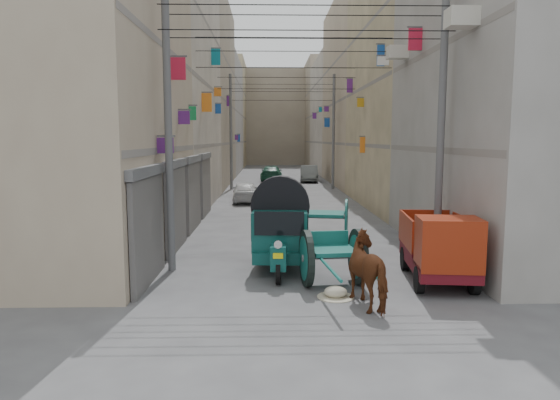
{
  "coord_description": "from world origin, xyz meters",
  "views": [
    {
      "loc": [
        -0.98,
        -7.24,
        3.52
      ],
      "look_at": [
        -0.66,
        6.5,
        1.84
      ],
      "focal_mm": 32.0,
      "sensor_mm": 36.0,
      "label": 1
    }
  ],
  "objects_px": {
    "tonga_cart": "(333,256)",
    "feed_sack": "(336,292)",
    "auto_rickshaw": "(280,228)",
    "distant_car_grey": "(309,174)",
    "mini_truck": "(441,251)",
    "distant_car_white": "(245,192)",
    "distant_car_green": "(271,173)",
    "second_cart": "(326,216)",
    "horse": "(373,270)"
  },
  "relations": [
    {
      "from": "auto_rickshaw",
      "to": "mini_truck",
      "type": "bearing_deg",
      "value": -18.9
    },
    {
      "from": "horse",
      "to": "distant_car_grey",
      "type": "bearing_deg",
      "value": -108.27
    },
    {
      "from": "mini_truck",
      "to": "distant_car_green",
      "type": "distance_m",
      "value": 31.22
    },
    {
      "from": "mini_truck",
      "to": "feed_sack",
      "type": "xyz_separation_m",
      "value": [
        -2.64,
        -0.87,
        -0.72
      ]
    },
    {
      "from": "horse",
      "to": "distant_car_grey",
      "type": "height_order",
      "value": "horse"
    },
    {
      "from": "tonga_cart",
      "to": "feed_sack",
      "type": "height_order",
      "value": "tonga_cart"
    },
    {
      "from": "auto_rickshaw",
      "to": "distant_car_grey",
      "type": "bearing_deg",
      "value": 87.12
    },
    {
      "from": "horse",
      "to": "distant_car_white",
      "type": "bearing_deg",
      "value": -94.84
    },
    {
      "from": "auto_rickshaw",
      "to": "distant_car_green",
      "type": "relative_size",
      "value": 0.65
    },
    {
      "from": "second_cart",
      "to": "horse",
      "type": "height_order",
      "value": "horse"
    },
    {
      "from": "distant_car_white",
      "to": "second_cart",
      "type": "bearing_deg",
      "value": 104.89
    },
    {
      "from": "second_cart",
      "to": "distant_car_green",
      "type": "distance_m",
      "value": 24.85
    },
    {
      "from": "mini_truck",
      "to": "horse",
      "type": "distance_m",
      "value": 2.41
    },
    {
      "from": "auto_rickshaw",
      "to": "horse",
      "type": "distance_m",
      "value": 3.55
    },
    {
      "from": "second_cart",
      "to": "distant_car_green",
      "type": "xyz_separation_m",
      "value": [
        -1.82,
        24.79,
        -0.12
      ]
    },
    {
      "from": "tonga_cart",
      "to": "distant_car_green",
      "type": "bearing_deg",
      "value": 86.08
    },
    {
      "from": "distant_car_grey",
      "to": "auto_rickshaw",
      "type": "bearing_deg",
      "value": -93.26
    },
    {
      "from": "tonga_cart",
      "to": "distant_car_green",
      "type": "xyz_separation_m",
      "value": [
        -1.29,
        30.9,
        -0.09
      ]
    },
    {
      "from": "auto_rickshaw",
      "to": "second_cart",
      "type": "distance_m",
      "value": 4.96
    },
    {
      "from": "tonga_cart",
      "to": "second_cart",
      "type": "xyz_separation_m",
      "value": [
        0.53,
        6.12,
        0.03
      ]
    },
    {
      "from": "mini_truck",
      "to": "auto_rickshaw",
      "type": "bearing_deg",
      "value": 164.14
    },
    {
      "from": "auto_rickshaw",
      "to": "feed_sack",
      "type": "bearing_deg",
      "value": -60.78
    },
    {
      "from": "distant_car_grey",
      "to": "distant_car_green",
      "type": "distance_m",
      "value": 3.34
    },
    {
      "from": "auto_rickshaw",
      "to": "mini_truck",
      "type": "height_order",
      "value": "auto_rickshaw"
    },
    {
      "from": "auto_rickshaw",
      "to": "distant_car_grey",
      "type": "relative_size",
      "value": 0.69
    },
    {
      "from": "tonga_cart",
      "to": "distant_car_white",
      "type": "height_order",
      "value": "tonga_cart"
    },
    {
      "from": "horse",
      "to": "distant_car_green",
      "type": "xyz_separation_m",
      "value": [
        -1.95,
        32.39,
        -0.14
      ]
    },
    {
      "from": "distant_car_white",
      "to": "distant_car_grey",
      "type": "height_order",
      "value": "distant_car_grey"
    },
    {
      "from": "tonga_cart",
      "to": "distant_car_white",
      "type": "bearing_deg",
      "value": 93.71
    },
    {
      "from": "horse",
      "to": "auto_rickshaw",
      "type": "bearing_deg",
      "value": -73.8
    },
    {
      "from": "distant_car_grey",
      "to": "distant_car_green",
      "type": "bearing_deg",
      "value": 162.62
    },
    {
      "from": "auto_rickshaw",
      "to": "feed_sack",
      "type": "height_order",
      "value": "auto_rickshaw"
    },
    {
      "from": "second_cart",
      "to": "feed_sack",
      "type": "distance_m",
      "value": 7.11
    },
    {
      "from": "distant_car_green",
      "to": "auto_rickshaw",
      "type": "bearing_deg",
      "value": 92.71
    },
    {
      "from": "feed_sack",
      "to": "distant_car_white",
      "type": "bearing_deg",
      "value": 99.34
    },
    {
      "from": "horse",
      "to": "distant_car_green",
      "type": "height_order",
      "value": "horse"
    },
    {
      "from": "auto_rickshaw",
      "to": "distant_car_green",
      "type": "height_order",
      "value": "auto_rickshaw"
    },
    {
      "from": "mini_truck",
      "to": "distant_car_white",
      "type": "bearing_deg",
      "value": 114.92
    },
    {
      "from": "horse",
      "to": "mini_truck",
      "type": "bearing_deg",
      "value": -159.96
    },
    {
      "from": "distant_car_grey",
      "to": "distant_car_white",
      "type": "bearing_deg",
      "value": -106.2
    },
    {
      "from": "distant_car_white",
      "to": "auto_rickshaw",
      "type": "bearing_deg",
      "value": 92.64
    },
    {
      "from": "second_cart",
      "to": "distant_car_grey",
      "type": "height_order",
      "value": "second_cart"
    },
    {
      "from": "distant_car_white",
      "to": "horse",
      "type": "bearing_deg",
      "value": 97.55
    },
    {
      "from": "distant_car_white",
      "to": "distant_car_green",
      "type": "bearing_deg",
      "value": -99.79
    },
    {
      "from": "mini_truck",
      "to": "distant_car_grey",
      "type": "bearing_deg",
      "value": 97.81
    },
    {
      "from": "distant_car_grey",
      "to": "horse",
      "type": "bearing_deg",
      "value": -89.23
    },
    {
      "from": "tonga_cart",
      "to": "feed_sack",
      "type": "bearing_deg",
      "value": -98.86
    },
    {
      "from": "second_cart",
      "to": "distant_car_green",
      "type": "height_order",
      "value": "second_cart"
    },
    {
      "from": "tonga_cart",
      "to": "horse",
      "type": "bearing_deg",
      "value": -72.42
    },
    {
      "from": "mini_truck",
      "to": "feed_sack",
      "type": "height_order",
      "value": "mini_truck"
    }
  ]
}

